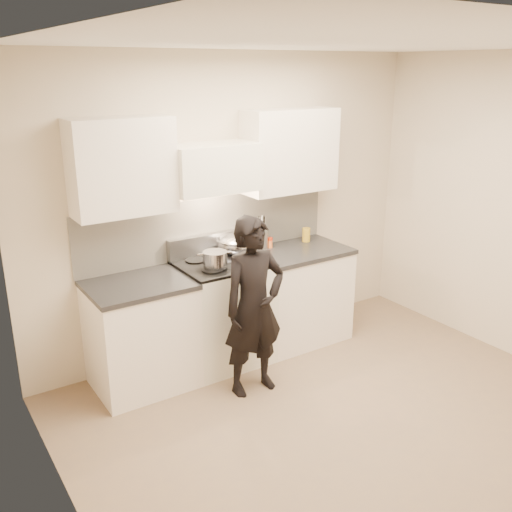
# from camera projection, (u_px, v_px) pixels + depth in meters

# --- Properties ---
(ground_plane) EXTENTS (4.00, 4.00, 0.00)m
(ground_plane) POSITION_uv_depth(u_px,v_px,m) (354.00, 426.00, 4.28)
(ground_plane) COLOR #81674A
(room_shell) EXTENTS (4.04, 3.54, 2.70)m
(room_shell) POSITION_uv_depth(u_px,v_px,m) (324.00, 210.00, 4.03)
(room_shell) COLOR beige
(room_shell) RESTS_ON ground
(stove) EXTENTS (0.76, 0.65, 0.96)m
(stove) POSITION_uv_depth(u_px,v_px,m) (223.00, 312.00, 5.10)
(stove) COLOR white
(stove) RESTS_ON ground
(counter_right) EXTENTS (0.92, 0.67, 0.92)m
(counter_right) POSITION_uv_depth(u_px,v_px,m) (297.00, 294.00, 5.54)
(counter_right) COLOR white
(counter_right) RESTS_ON ground
(counter_left) EXTENTS (0.82, 0.67, 0.92)m
(counter_left) POSITION_uv_depth(u_px,v_px,m) (141.00, 334.00, 4.70)
(counter_left) COLOR white
(counter_left) RESTS_ON ground
(wok) EXTENTS (0.35, 0.42, 0.28)m
(wok) POSITION_uv_depth(u_px,v_px,m) (236.00, 244.00, 5.10)
(wok) COLOR #B5B4BC
(wok) RESTS_ON stove
(stock_pot) EXTENTS (0.28, 0.27, 0.14)m
(stock_pot) POSITION_uv_depth(u_px,v_px,m) (215.00, 259.00, 4.76)
(stock_pot) COLOR #B5B4BC
(stock_pot) RESTS_ON stove
(utensil_crock) EXTENTS (0.12, 0.12, 0.31)m
(utensil_crock) POSITION_uv_depth(u_px,v_px,m) (262.00, 238.00, 5.39)
(utensil_crock) COLOR #A1A1A2
(utensil_crock) RESTS_ON counter_right
(spice_jar) EXTENTS (0.05, 0.05, 0.10)m
(spice_jar) POSITION_uv_depth(u_px,v_px,m) (270.00, 243.00, 5.41)
(spice_jar) COLOR orange
(spice_jar) RESTS_ON counter_right
(oil_glass) EXTENTS (0.08, 0.08, 0.14)m
(oil_glass) POSITION_uv_depth(u_px,v_px,m) (306.00, 235.00, 5.60)
(oil_glass) COLOR gold
(oil_glass) RESTS_ON counter_right
(person) EXTENTS (0.55, 0.37, 1.48)m
(person) POSITION_uv_depth(u_px,v_px,m) (254.00, 307.00, 4.54)
(person) COLOR black
(person) RESTS_ON ground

